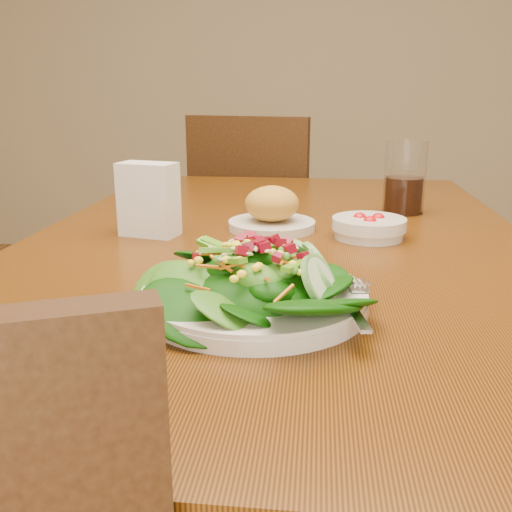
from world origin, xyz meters
name	(u,v)px	position (x,y,z in m)	size (l,w,h in m)	color
dining_table	(279,288)	(0.00, 0.00, 0.65)	(0.90, 1.40, 0.75)	#67320A
chair_far	(260,241)	(-0.13, 0.93, 0.49)	(0.51, 0.52, 0.92)	#3C2512
salad_plate	(262,284)	(0.00, -0.35, 0.78)	(0.28, 0.28, 0.08)	beige
bread_plate	(272,212)	(-0.02, 0.05, 0.78)	(0.16, 0.16, 0.08)	beige
tomato_bowl	(369,227)	(0.16, 0.00, 0.77)	(0.13, 0.13, 0.04)	beige
drinking_glass	(404,182)	(0.25, 0.23, 0.82)	(0.09, 0.09, 0.15)	silver
napkin_holder	(149,197)	(-0.23, -0.02, 0.82)	(0.11, 0.08, 0.13)	white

